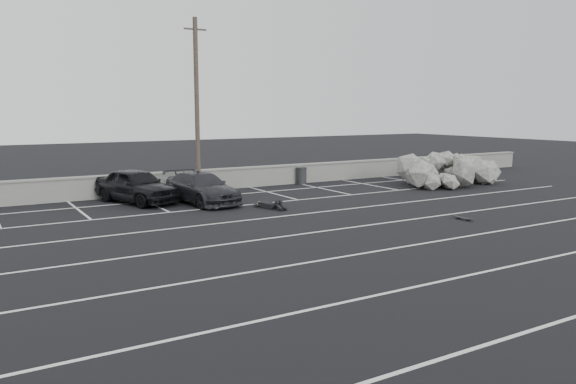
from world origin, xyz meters
TOP-DOWN VIEW (x-y plane):
  - ground at (0.00, 0.00)m, footprint 120.00×120.00m
  - seawall at (0.00, 14.00)m, footprint 50.00×0.45m
  - stall_lines at (-0.08, 4.41)m, footprint 36.00×20.05m
  - car_left at (-2.44, 12.00)m, footprint 3.13×4.73m
  - car_right at (-0.03, 10.48)m, footprint 2.34×4.73m
  - utility_pole at (0.92, 13.20)m, footprint 1.10×0.22m
  - trash_bin at (7.07, 13.60)m, footprint 0.75×0.75m
  - riprap_pile at (13.63, 9.20)m, footprint 5.98×4.69m
  - person at (1.80, 8.00)m, footprint 1.66×2.46m
  - skateboard at (6.77, 1.97)m, footprint 0.20×0.70m

SIDE VIEW (x-z plane):
  - ground at x=0.00m, z-range 0.00..0.00m
  - stall_lines at x=-0.08m, z-range 0.00..0.01m
  - skateboard at x=6.77m, z-range 0.02..0.11m
  - person at x=1.80m, z-range 0.00..0.43m
  - trash_bin at x=7.07m, z-range 0.01..0.91m
  - seawall at x=0.00m, z-range 0.02..1.08m
  - riprap_pile at x=13.63m, z-range -0.16..1.45m
  - car_right at x=-0.03m, z-range 0.00..1.32m
  - car_left at x=-2.44m, z-range 0.00..1.50m
  - utility_pole at x=0.92m, z-range 0.05..8.34m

